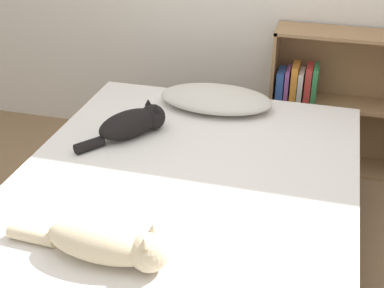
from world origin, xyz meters
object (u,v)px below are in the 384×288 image
cat_light (109,244)px  cat_dark (134,123)px  bed (184,230)px  bookshelf (337,97)px  pillow (216,99)px

cat_light → cat_dark: bearing=107.8°
bed → cat_dark: size_ratio=4.51×
bookshelf → pillow: bearing=-140.9°
cat_light → cat_dark: size_ratio=1.48×
pillow → cat_light: 1.32m
bed → bookshelf: 1.45m
pillow → bookshelf: bearing=39.1°
pillow → cat_dark: 0.54m
cat_dark → cat_light: bearing=-126.9°
pillow → bookshelf: 0.86m
bed → cat_light: bearing=-101.1°
cat_dark → bookshelf: (0.98, 0.96, -0.17)m
cat_light → bookshelf: bearing=70.8°
cat_light → bookshelf: (0.74, 1.85, -0.17)m
bed → pillow: pillow is taller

